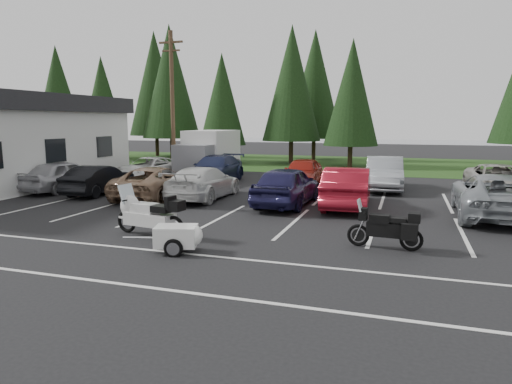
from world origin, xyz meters
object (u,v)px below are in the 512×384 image
object	(u,v)px
utility_pole	(172,102)
car_far_4	(498,180)
car_near_3	(203,183)
car_far_2	(303,172)
car_near_1	(99,180)
car_near_4	(287,186)
cargo_trailer	(176,239)
car_near_6	(495,196)
adventure_motorcycle	(385,224)
box_truck	(206,154)
touring_motorcycle	(149,211)
car_near_0	(65,176)
car_near_5	(347,187)
car_far_3	(385,173)
car_far_0	(149,169)
car_far_1	(215,169)
car_near_2	(156,182)

from	to	relation	value
utility_pole	car_far_4	distance (m)	18.87
car_near_3	car_far_2	distance (m)	6.42
car_near_1	car_near_4	size ratio (longest dim) A/B	0.87
car_near_3	cargo_trailer	xyz separation A→B (m)	(2.93, -8.10, -0.37)
car_near_3	car_near_4	xyz separation A→B (m)	(4.00, -0.45, 0.10)
car_near_6	car_far_4	xyz separation A→B (m)	(1.09, 5.78, -0.08)
car_far_4	adventure_motorcycle	size ratio (longest dim) A/B	2.30
car_near_3	car_far_2	bearing A→B (deg)	-122.61
box_truck	car_near_6	distance (m)	17.35
touring_motorcycle	car_near_1	bearing A→B (deg)	145.20
car_near_0	car_far_4	world-z (taller)	car_near_0
car_near_5	car_far_3	size ratio (longest dim) A/B	0.99
car_far_0	adventure_motorcycle	world-z (taller)	car_far_0
car_near_1	car_far_2	xyz separation A→B (m)	(8.73, 5.81, 0.06)
car_near_0	car_near_3	xyz separation A→B (m)	(7.61, 0.07, -0.05)
cargo_trailer	adventure_motorcycle	distance (m)	5.69
car_near_0	adventure_motorcycle	distance (m)	16.89
car_near_1	car_far_4	xyz separation A→B (m)	(18.24, 5.73, 0.02)
car_far_1	car_far_4	distance (m)	14.59
car_near_2	car_near_5	xyz separation A→B (m)	(8.63, 0.42, 0.11)
box_truck	car_far_0	bearing A→B (deg)	-130.12
utility_pole	car_near_2	bearing A→B (deg)	-67.38
car_far_1	touring_motorcycle	xyz separation A→B (m)	(3.00, -12.04, 0.01)
car_near_2	touring_motorcycle	size ratio (longest dim) A/B	1.83
car_near_5	car_far_0	xyz separation A→B (m)	(-12.30, 5.03, -0.14)
car_near_0	box_truck	bearing A→B (deg)	-112.76
car_far_1	car_far_2	xyz separation A→B (m)	(5.08, 0.18, -0.01)
car_near_1	car_far_1	xyz separation A→B (m)	(3.65, 5.63, 0.08)
car_far_3	touring_motorcycle	xyz separation A→B (m)	(-6.35, -12.31, -0.05)
car_far_3	car_far_4	distance (m)	5.24
car_near_5	car_far_1	size ratio (longest dim) A/B	0.94
car_far_3	touring_motorcycle	size ratio (longest dim) A/B	1.79
car_far_1	cargo_trailer	world-z (taller)	car_far_1
car_near_4	car_far_0	size ratio (longest dim) A/B	0.99
car_far_1	car_near_1	bearing A→B (deg)	-124.85
touring_motorcycle	car_far_2	bearing A→B (deg)	89.43
car_near_4	car_far_1	bearing A→B (deg)	-43.03
car_near_3	car_far_0	distance (m)	7.68
car_near_5	car_far_4	xyz separation A→B (m)	(6.45, 5.42, -0.11)
car_far_0	car_far_3	world-z (taller)	car_far_3
car_near_0	car_near_6	bearing A→B (deg)	-175.94
car_far_3	touring_motorcycle	world-z (taller)	car_far_3
utility_pole	cargo_trailer	bearing A→B (deg)	-61.54
box_truck	adventure_motorcycle	xyz separation A→B (m)	(11.64, -13.83, -0.77)
car_near_1	car_near_3	distance (m)	5.36
car_near_5	cargo_trailer	bearing A→B (deg)	63.05
utility_pole	car_near_6	world-z (taller)	utility_pole
utility_pole	car_near_0	size ratio (longest dim) A/B	1.96
utility_pole	car_far_4	size ratio (longest dim) A/B	1.74
box_truck	car_near_4	xyz separation A→B (m)	(7.44, -8.28, -0.62)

